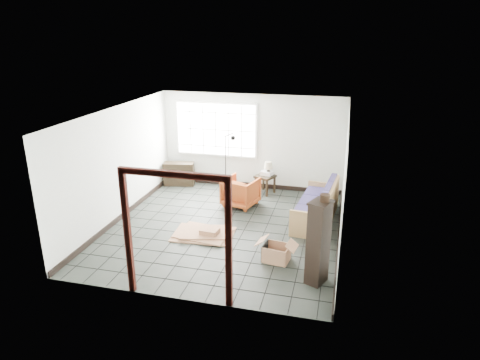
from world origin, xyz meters
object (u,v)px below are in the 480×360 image
(futon_sofa, at_px, (318,208))
(armchair, at_px, (241,190))
(side_table, at_px, (265,179))
(tall_shelf, at_px, (318,242))

(futon_sofa, height_order, armchair, futon_sofa)
(armchair, bearing_deg, futon_sofa, -178.52)
(futon_sofa, distance_m, side_table, 2.11)
(armchair, height_order, side_table, armchair)
(side_table, bearing_deg, futon_sofa, -43.75)
(futon_sofa, bearing_deg, armchair, 172.24)
(armchair, relative_size, side_table, 1.32)
(futon_sofa, height_order, side_table, futon_sofa)
(armchair, relative_size, tall_shelf, 0.52)
(futon_sofa, relative_size, side_table, 3.45)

